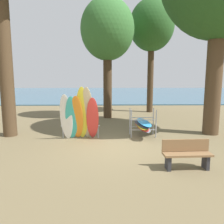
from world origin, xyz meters
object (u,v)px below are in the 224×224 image
(tree_mid_behind, at_px, (152,26))
(leaning_board_pile, at_px, (80,116))
(park_bench, at_px, (187,154))
(tree_far_left_back, at_px, (107,31))
(board_storage_rack, at_px, (143,125))

(tree_mid_behind, height_order, leaning_board_pile, tree_mid_behind)
(tree_mid_behind, distance_m, leaning_board_pile, 10.51)
(park_bench, bearing_deg, tree_mid_behind, 84.83)
(tree_far_left_back, relative_size, leaning_board_pile, 3.34)
(tree_far_left_back, height_order, park_bench, tree_far_left_back)
(tree_far_left_back, relative_size, board_storage_rack, 3.59)
(tree_mid_behind, distance_m, tree_far_left_back, 4.14)
(board_storage_rack, xyz_separation_m, park_bench, (0.71, -3.73, -0.07))
(leaning_board_pile, bearing_deg, park_bench, -42.04)
(tree_mid_behind, distance_m, board_storage_rack, 9.49)
(park_bench, bearing_deg, tree_far_left_back, 104.91)
(tree_far_left_back, height_order, leaning_board_pile, tree_far_left_back)
(tree_far_left_back, distance_m, board_storage_rack, 7.20)
(tree_far_left_back, bearing_deg, tree_mid_behind, 36.10)
(tree_mid_behind, bearing_deg, board_storage_rack, -103.18)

